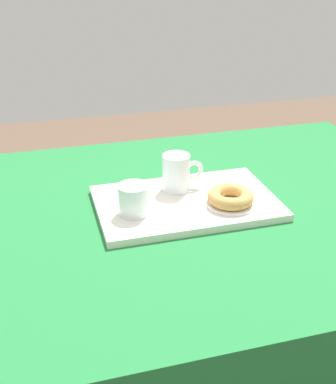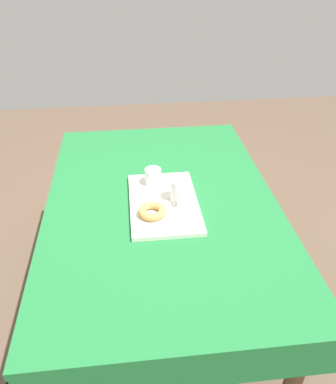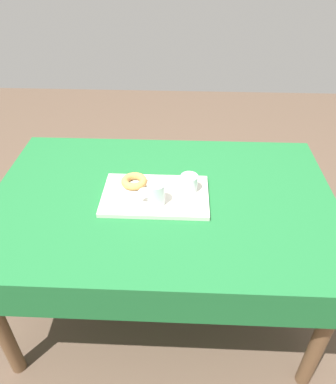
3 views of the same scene
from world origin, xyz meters
The scene contains 7 objects.
ground_plane centered at (0.00, 0.00, 0.00)m, with size 6.00×6.00×0.00m, color brown.
dining_table centered at (0.00, 0.00, 0.64)m, with size 1.50×1.00×0.72m.
serving_tray centered at (-0.03, -0.01, 0.73)m, with size 0.46×0.29×0.02m, color silver.
tea_mug_left centered at (-0.02, -0.07, 0.79)m, with size 0.11×0.07×0.10m.
water_glass_near centered at (0.11, 0.03, 0.77)m, with size 0.07×0.07×0.08m.
donut_plate_left centered at (-0.13, 0.05, 0.74)m, with size 0.12×0.12×0.01m, color white.
sugar_donut_left centered at (-0.13, 0.05, 0.76)m, with size 0.12×0.12×0.03m, color tan.
Camera 2 is at (-1.37, 0.13, 1.70)m, focal length 35.99 mm.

